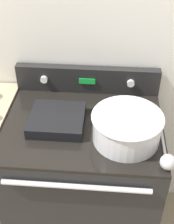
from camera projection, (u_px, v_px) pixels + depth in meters
The scene contains 6 objects.
kitchen_wall at pixel (88, 29), 1.62m from camera, with size 8.00×0.05×2.50m.
stove_range at pixel (83, 182), 1.84m from camera, with size 0.80×0.66×0.90m.
control_panel at pixel (87, 79), 1.74m from camera, with size 0.80×0.07×0.15m.
mixing_bowl at pixel (127, 126), 1.42m from camera, with size 0.33×0.33×0.14m.
casserole_dish at pixel (57, 119), 1.54m from camera, with size 0.27×0.25×0.05m.
ladle at pixel (167, 160), 1.32m from camera, with size 0.07×0.28×0.07m.
Camera 1 is at (0.12, -0.88, 1.90)m, focal length 50.00 mm.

